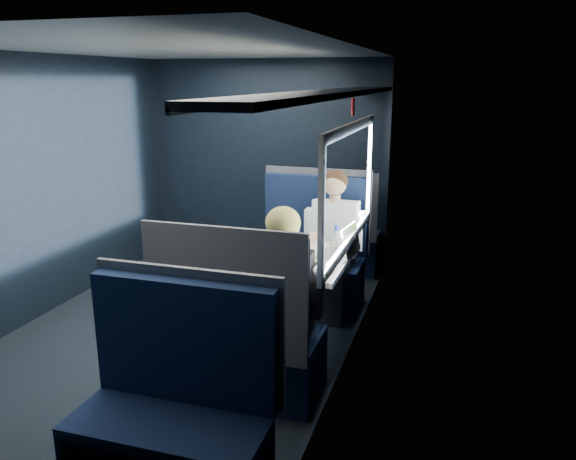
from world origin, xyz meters
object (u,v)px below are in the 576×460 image
(table, at_px, (304,267))
(seat_row_back, at_px, (174,421))
(laptop, at_px, (343,248))
(seat_bay_far, at_px, (242,341))
(man, at_px, (333,237))
(bottle_small, at_px, (336,241))
(cup, at_px, (350,240))
(seat_bay_near, at_px, (309,260))
(woman, at_px, (285,292))
(seat_row_front, at_px, (332,236))

(table, height_order, seat_row_back, seat_row_back)
(laptop, bearing_deg, seat_bay_far, -115.27)
(man, bearing_deg, bottle_small, -74.35)
(bottle_small, relative_size, cup, 2.65)
(seat_bay_near, distance_m, man, 0.43)
(laptop, bearing_deg, cup, 90.94)
(table, bearing_deg, seat_bay_near, 102.47)
(seat_row_back, relative_size, woman, 0.88)
(seat_bay_near, relative_size, seat_bay_far, 1.00)
(table, height_order, woman, woman)
(seat_row_back, height_order, laptop, seat_row_back)
(laptop, xyz_separation_m, cup, (-0.01, 0.34, -0.03))
(seat_row_back, relative_size, man, 0.88)
(table, height_order, man, man)
(seat_row_back, bearing_deg, seat_row_front, 90.00)
(seat_row_front, relative_size, woman, 0.88)
(seat_bay_near, relative_size, laptop, 3.42)
(bottle_small, bearing_deg, seat_row_back, -101.14)
(seat_row_back, bearing_deg, bottle_small, 78.86)
(seat_bay_near, bearing_deg, cup, -42.82)
(man, height_order, laptop, man)
(seat_bay_far, height_order, cup, seat_bay_far)
(seat_bay_near, height_order, seat_row_front, seat_bay_near)
(man, relative_size, bottle_small, 5.94)
(man, xyz_separation_m, cup, (0.21, -0.26, 0.06))
(seat_row_front, bearing_deg, bottle_small, -76.27)
(man, bearing_deg, woman, -90.00)
(table, xyz_separation_m, bottle_small, (0.21, 0.19, 0.17))
(table, relative_size, cup, 11.93)
(cup, bearing_deg, seat_bay_near, 137.18)
(table, distance_m, seat_row_front, 1.82)
(seat_bay_near, xyz_separation_m, cup, (0.47, -0.43, 0.36))
(seat_bay_far, height_order, woman, woman)
(woman, bearing_deg, bottle_small, 81.05)
(seat_row_back, height_order, bottle_small, seat_row_back)
(table, relative_size, seat_row_front, 0.86)
(seat_bay_near, relative_size, bottle_small, 5.66)
(seat_bay_far, relative_size, seat_row_back, 1.09)
(man, height_order, bottle_small, man)
(seat_bay_near, xyz_separation_m, bottle_small, (0.40, -0.68, 0.42))
(man, relative_size, cup, 15.77)
(seat_row_back, bearing_deg, cup, 78.47)
(seat_row_front, bearing_deg, table, -84.20)
(woman, xyz_separation_m, laptop, (0.21, 0.81, 0.08))
(seat_bay_far, xyz_separation_m, seat_row_back, (0.00, -0.92, -0.00))
(seat_bay_near, xyz_separation_m, seat_row_back, (0.01, -2.67, -0.01))
(laptop, bearing_deg, man, 109.56)
(table, relative_size, seat_bay_near, 0.79)
(seat_row_back, height_order, woman, woman)
(man, bearing_deg, cup, -51.46)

